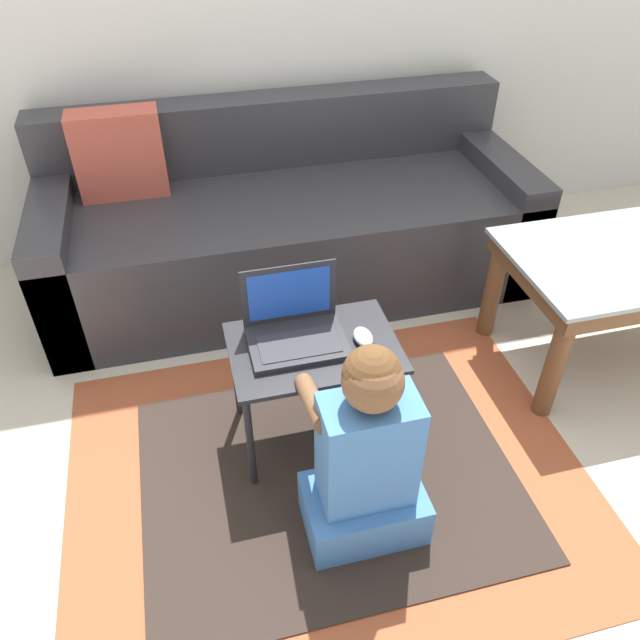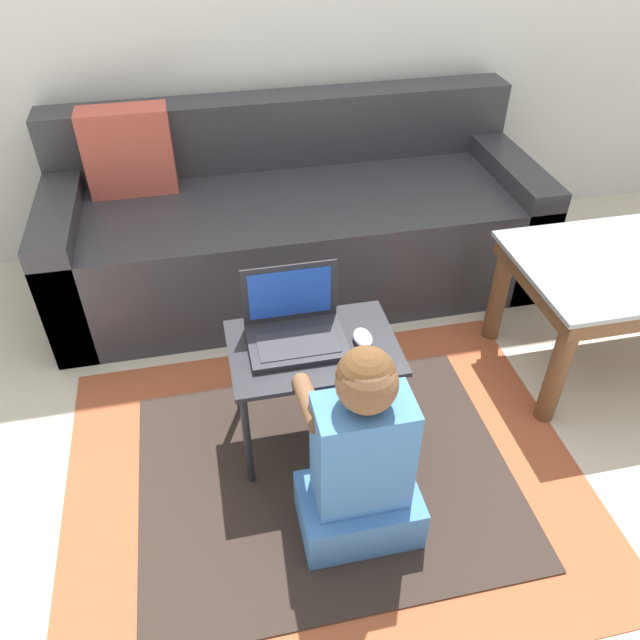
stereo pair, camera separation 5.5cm
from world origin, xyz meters
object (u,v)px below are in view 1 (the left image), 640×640
Objects in this scene: laptop at (295,330)px; coffee_table at (627,270)px; couch at (286,225)px; laptop_desk at (314,359)px; person_seated at (366,459)px; computer_mouse at (363,337)px.

coffee_table is at bearing 4.19° from laptop.
couch is 0.99m from laptop_desk.
person_seated reaches higher than laptop.
computer_mouse is (-1.08, -0.15, 0.02)m from coffee_table.
coffee_table is 2.91× the size of laptop.
coffee_table is (1.13, -0.85, 0.12)m from couch.
laptop is (-1.29, -0.09, 0.05)m from coffee_table.
laptop is 0.22m from computer_mouse.
computer_mouse is at bearing 74.88° from person_seated.
person_seated is (-0.10, -0.38, -0.12)m from computer_mouse.
laptop is (-0.05, 0.04, 0.09)m from laptop_desk.
computer_mouse is (0.21, -0.06, -0.02)m from laptop.
computer_mouse is at bearing -172.04° from coffee_table.
coffee_table is 1.09m from computer_mouse.
coffee_table reaches higher than laptop_desk.
person_seated reaches higher than coffee_table.
coffee_table is 1.30m from laptop.
laptop is (-0.16, -0.94, 0.17)m from couch.
laptop is at bearing 103.67° from person_seated.
couch reaches higher than computer_mouse.
coffee_table is 9.30× the size of computer_mouse.
person_seated is (0.06, -0.39, -0.05)m from laptop_desk.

